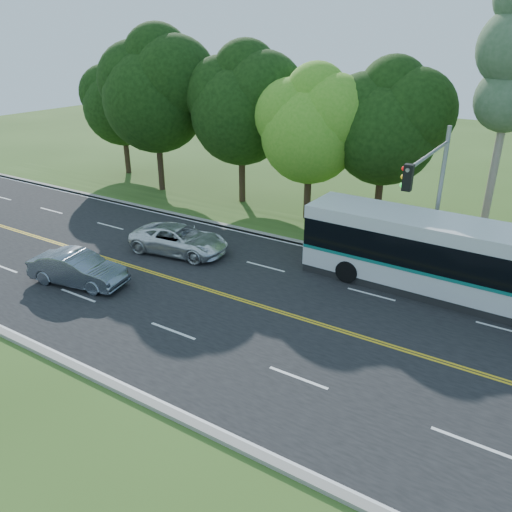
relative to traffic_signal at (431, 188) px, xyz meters
The scene contains 12 objects.
ground 9.65m from the traffic_signal, 140.23° to the right, with size 120.00×120.00×0.00m, color #34521B.
road 9.65m from the traffic_signal, 140.23° to the right, with size 60.00×14.00×0.02m, color black.
curb_north 8.15m from the traffic_signal, 164.96° to the left, with size 60.00×0.30×0.15m, color gray.
curb_south 14.86m from the traffic_signal, 117.35° to the right, with size 60.00×0.30×0.15m, color gray.
grass_verge 8.74m from the traffic_signal, 151.03° to the left, with size 60.00×4.00×0.10m, color #34521B.
lane_markings 9.71m from the traffic_signal, 140.63° to the right, with size 57.60×13.82×0.00m.
tree_row 13.61m from the traffic_signal, 150.00° to the left, with size 44.70×9.10×13.84m.
bougainvillea_hedge 4.86m from the traffic_signal, 75.94° to the left, with size 9.50×2.25×1.50m.
traffic_signal is the anchor object (origin of this frame).
transit_bus 3.22m from the traffic_signal, ahead, with size 12.90×3.11×3.36m.
sedan 16.08m from the traffic_signal, 148.83° to the right, with size 1.61×4.61×1.52m, color slate.
suv 12.73m from the traffic_signal, 166.84° to the right, with size 2.41×5.23×1.45m, color white.
Camera 1 is at (11.06, -15.86, 10.54)m, focal length 35.00 mm.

